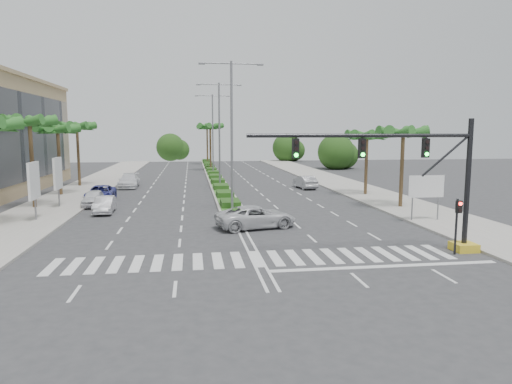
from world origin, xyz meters
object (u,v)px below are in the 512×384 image
Objects in this scene: car_parked_b at (105,205)px; car_right at (305,182)px; car_parked_c at (101,193)px; car_crossing at (256,217)px; car_parked_d at (129,181)px; car_parked_a at (94,198)px.

car_right is (20.01, 13.49, 0.07)m from car_parked_b.
car_crossing reaches higher than car_parked_c.
car_parked_b is 13.54m from car_crossing.
car_crossing is (12.87, -14.21, 0.03)m from car_parked_c.
car_parked_d reaches higher than car_crossing.
car_parked_d is (1.26, 10.46, 0.06)m from car_parked_c.
car_parked_b is at bearing 27.33° from car_right.
car_parked_d is at bearing 88.75° from car_parked_b.
car_parked_d is at bearing 81.04° from car_parked_c.
car_crossing is (12.87, -11.00, 0.05)m from car_parked_a.
car_parked_b is 6.93m from car_parked_c.
car_parked_a is 1.02× the size of car_parked_b.
car_parked_c is at bearing -97.50° from car_parked_d.
car_parked_c is (0.00, 3.22, 0.02)m from car_parked_a.
car_crossing is at bearing -65.44° from car_parked_d.
car_parked_a is 13.73m from car_parked_d.
car_right is at bearing -36.06° from car_crossing.
car_right is (20.32, -3.72, -0.05)m from car_parked_d.
car_crossing is (11.61, -24.67, -0.02)m from car_parked_d.
car_parked_c is 22.61m from car_right.
car_parked_a is 3.22m from car_parked_c.
car_right is at bearing 31.70° from car_parked_b.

